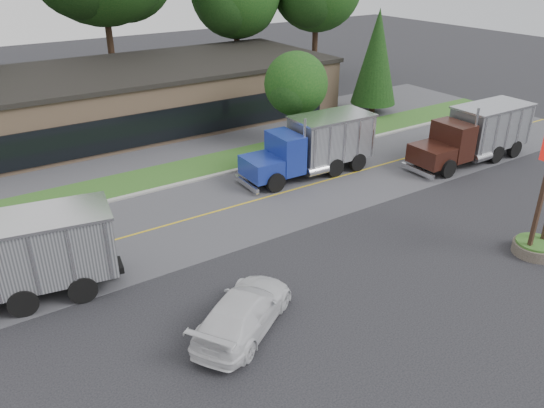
{
  "coord_description": "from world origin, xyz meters",
  "views": [
    {
      "loc": [
        -10.46,
        -12.92,
        12.31
      ],
      "look_at": [
        1.51,
        5.07,
        1.8
      ],
      "focal_mm": 35.0,
      "sensor_mm": 36.0,
      "label": 1
    }
  ],
  "objects": [
    {
      "name": "strip_mall",
      "position": [
        2.0,
        26.0,
        2.0
      ],
      "size": [
        32.0,
        12.0,
        4.0
      ],
      "primitive_type": "cube",
      "color": "tan",
      "rests_on": "ground"
    },
    {
      "name": "bilo_sign",
      "position": [
        10.5,
        -2.5,
        2.02
      ],
      "size": [
        2.2,
        1.9,
        5.95
      ],
      "color": "#6B6054",
      "rests_on": "ground"
    },
    {
      "name": "evergreen_right",
      "position": [
        20.0,
        18.0,
        4.49
      ],
      "size": [
        3.6,
        3.6,
        8.19
      ],
      "color": "#382619",
      "rests_on": "ground"
    },
    {
      "name": "far_parking",
      "position": [
        0.0,
        20.0,
        0.0
      ],
      "size": [
        60.0,
        7.0,
        0.02
      ],
      "primitive_type": "cube",
      "color": "slate",
      "rests_on": "ground"
    },
    {
      "name": "grass_verge",
      "position": [
        0.0,
        15.0,
        0.0
      ],
      "size": [
        60.0,
        3.4,
        0.03
      ],
      "primitive_type": "cube",
      "color": "#2D591E",
      "rests_on": "ground"
    },
    {
      "name": "curb",
      "position": [
        0.0,
        13.2,
        0.0
      ],
      "size": [
        60.0,
        0.3,
        0.12
      ],
      "primitive_type": "cube",
      "color": "#9E9E99",
      "rests_on": "ground"
    },
    {
      "name": "ground",
      "position": [
        0.0,
        0.0,
        0.0
      ],
      "size": [
        140.0,
        140.0,
        0.0
      ],
      "primitive_type": "plane",
      "color": "#36363B",
      "rests_on": "ground"
    },
    {
      "name": "center_line",
      "position": [
        0.0,
        9.0,
        0.0
      ],
      "size": [
        60.0,
        0.12,
        0.01
      ],
      "primitive_type": "cube",
      "color": "gold",
      "rests_on": "ground"
    },
    {
      "name": "road",
      "position": [
        0.0,
        9.0,
        0.0
      ],
      "size": [
        60.0,
        8.0,
        0.02
      ],
      "primitive_type": "cube",
      "color": "slate",
      "rests_on": "ground"
    },
    {
      "name": "rally_car",
      "position": [
        -2.91,
        0.23,
        0.74
      ],
      "size": [
        5.39,
        4.5,
        1.48
      ],
      "primitive_type": "imported",
      "rotation": [
        0.0,
        0.0,
        2.15
      ],
      "color": "silver",
      "rests_on": "ground"
    },
    {
      "name": "tree_verge",
      "position": [
        10.07,
        15.05,
        4.03
      ],
      "size": [
        4.44,
        4.18,
        6.34
      ],
      "color": "#382619",
      "rests_on": "ground"
    },
    {
      "name": "dump_truck_maroon",
      "position": [
        17.96,
        6.5,
        1.81
      ],
      "size": [
        8.98,
        2.8,
        3.36
      ],
      "rotation": [
        0.0,
        0.0,
        3.12
      ],
      "color": "black",
      "rests_on": "ground"
    },
    {
      "name": "dump_truck_blue",
      "position": [
        8.14,
        10.39,
        1.81
      ],
      "size": [
        8.41,
        2.89,
        3.36
      ],
      "rotation": [
        0.0,
        0.0,
        3.11
      ],
      "color": "black",
      "rests_on": "ground"
    }
  ]
}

